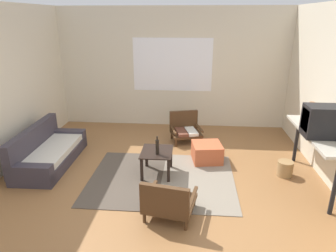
{
  "coord_description": "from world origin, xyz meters",
  "views": [
    {
      "loc": [
        0.49,
        -3.96,
        2.47
      ],
      "look_at": [
        0.09,
        0.7,
        0.79
      ],
      "focal_mm": 32.54,
      "sensor_mm": 36.0,
      "label": 1
    }
  ],
  "objects_px": {
    "couch": "(48,153)",
    "glass_bottle": "(157,147)",
    "clay_vase": "(310,116)",
    "console_shelf": "(317,138)",
    "ottoman_orange": "(207,152)",
    "coffee_table": "(157,156)",
    "crt_television": "(324,121)",
    "armchair_by_window": "(185,128)",
    "armchair_striped_foreground": "(169,201)",
    "wicker_basket": "(285,168)"
  },
  "relations": [
    {
      "from": "couch",
      "to": "glass_bottle",
      "type": "bearing_deg",
      "value": -9.44
    },
    {
      "from": "clay_vase",
      "to": "console_shelf",
      "type": "bearing_deg",
      "value": -90.0
    },
    {
      "from": "ottoman_orange",
      "to": "couch",
      "type": "bearing_deg",
      "value": -172.97
    },
    {
      "from": "coffee_table",
      "to": "crt_television",
      "type": "bearing_deg",
      "value": -5.9
    },
    {
      "from": "console_shelf",
      "to": "crt_television",
      "type": "xyz_separation_m",
      "value": [
        -0.0,
        -0.15,
        0.32
      ]
    },
    {
      "from": "armchair_by_window",
      "to": "armchair_striped_foreground",
      "type": "height_order",
      "value": "armchair_by_window"
    },
    {
      "from": "armchair_striped_foreground",
      "to": "crt_television",
      "type": "distance_m",
      "value": 2.45
    },
    {
      "from": "armchair_by_window",
      "to": "console_shelf",
      "type": "bearing_deg",
      "value": -38.94
    },
    {
      "from": "coffee_table",
      "to": "wicker_basket",
      "type": "distance_m",
      "value": 2.11
    },
    {
      "from": "armchair_striped_foreground",
      "to": "wicker_basket",
      "type": "distance_m",
      "value": 2.22
    },
    {
      "from": "armchair_by_window",
      "to": "console_shelf",
      "type": "relative_size",
      "value": 0.42
    },
    {
      "from": "armchair_striped_foreground",
      "to": "console_shelf",
      "type": "xyz_separation_m",
      "value": [
        2.13,
        1.05,
        0.51
      ]
    },
    {
      "from": "ottoman_orange",
      "to": "coffee_table",
      "type": "bearing_deg",
      "value": -146.09
    },
    {
      "from": "crt_television",
      "to": "wicker_basket",
      "type": "height_order",
      "value": "crt_television"
    },
    {
      "from": "coffee_table",
      "to": "crt_television",
      "type": "distance_m",
      "value": 2.54
    },
    {
      "from": "armchair_striped_foreground",
      "to": "ottoman_orange",
      "type": "height_order",
      "value": "armchair_striped_foreground"
    },
    {
      "from": "console_shelf",
      "to": "crt_television",
      "type": "relative_size",
      "value": 3.16
    },
    {
      "from": "couch",
      "to": "wicker_basket",
      "type": "height_order",
      "value": "couch"
    },
    {
      "from": "console_shelf",
      "to": "coffee_table",
      "type": "bearing_deg",
      "value": 177.63
    },
    {
      "from": "clay_vase",
      "to": "ottoman_orange",
      "type": "bearing_deg",
      "value": 169.46
    },
    {
      "from": "ottoman_orange",
      "to": "wicker_basket",
      "type": "distance_m",
      "value": 1.33
    },
    {
      "from": "couch",
      "to": "glass_bottle",
      "type": "distance_m",
      "value": 2.05
    },
    {
      "from": "couch",
      "to": "ottoman_orange",
      "type": "bearing_deg",
      "value": 7.03
    },
    {
      "from": "armchair_by_window",
      "to": "armchair_striped_foreground",
      "type": "distance_m",
      "value": 2.67
    },
    {
      "from": "coffee_table",
      "to": "ottoman_orange",
      "type": "bearing_deg",
      "value": 33.91
    },
    {
      "from": "coffee_table",
      "to": "armchair_striped_foreground",
      "type": "relative_size",
      "value": 0.81
    },
    {
      "from": "coffee_table",
      "to": "glass_bottle",
      "type": "relative_size",
      "value": 1.94
    },
    {
      "from": "ottoman_orange",
      "to": "clay_vase",
      "type": "bearing_deg",
      "value": -10.54
    },
    {
      "from": "clay_vase",
      "to": "glass_bottle",
      "type": "relative_size",
      "value": 1.22
    },
    {
      "from": "armchair_by_window",
      "to": "wicker_basket",
      "type": "bearing_deg",
      "value": -39.66
    },
    {
      "from": "crt_television",
      "to": "glass_bottle",
      "type": "height_order",
      "value": "crt_television"
    },
    {
      "from": "glass_bottle",
      "to": "ottoman_orange",
      "type": "bearing_deg",
      "value": 39.72
    },
    {
      "from": "glass_bottle",
      "to": "wicker_basket",
      "type": "bearing_deg",
      "value": 6.52
    },
    {
      "from": "armchair_striped_foreground",
      "to": "glass_bottle",
      "type": "xyz_separation_m",
      "value": [
        -0.26,
        1.04,
        0.29
      ]
    },
    {
      "from": "wicker_basket",
      "to": "ottoman_orange",
      "type": "bearing_deg",
      "value": 160.71
    },
    {
      "from": "armchair_by_window",
      "to": "wicker_basket",
      "type": "relative_size",
      "value": 2.84
    },
    {
      "from": "couch",
      "to": "ottoman_orange",
      "type": "distance_m",
      "value": 2.83
    },
    {
      "from": "ottoman_orange",
      "to": "wicker_basket",
      "type": "bearing_deg",
      "value": -19.29
    },
    {
      "from": "armchair_by_window",
      "to": "clay_vase",
      "type": "distance_m",
      "value": 2.46
    },
    {
      "from": "coffee_table",
      "to": "ottoman_orange",
      "type": "distance_m",
      "value": 1.02
    },
    {
      "from": "ottoman_orange",
      "to": "clay_vase",
      "type": "relative_size",
      "value": 1.37
    },
    {
      "from": "armchair_by_window",
      "to": "clay_vase",
      "type": "xyz_separation_m",
      "value": [
        2.0,
        -1.25,
        0.71
      ]
    },
    {
      "from": "couch",
      "to": "console_shelf",
      "type": "xyz_separation_m",
      "value": [
        4.38,
        -0.32,
        0.55
      ]
    },
    {
      "from": "armchair_striped_foreground",
      "to": "ottoman_orange",
      "type": "bearing_deg",
      "value": 72.18
    },
    {
      "from": "coffee_table",
      "to": "wicker_basket",
      "type": "height_order",
      "value": "coffee_table"
    },
    {
      "from": "armchair_by_window",
      "to": "crt_television",
      "type": "distance_m",
      "value": 2.78
    },
    {
      "from": "couch",
      "to": "console_shelf",
      "type": "height_order",
      "value": "console_shelf"
    },
    {
      "from": "crt_television",
      "to": "wicker_basket",
      "type": "bearing_deg",
      "value": 130.32
    },
    {
      "from": "armchair_striped_foreground",
      "to": "wicker_basket",
      "type": "bearing_deg",
      "value": 35.17
    },
    {
      "from": "couch",
      "to": "armchair_by_window",
      "type": "height_order",
      "value": "couch"
    }
  ]
}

